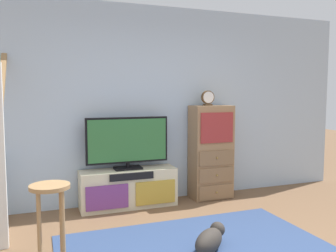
{
  "coord_description": "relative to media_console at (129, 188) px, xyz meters",
  "views": [
    {
      "loc": [
        -1.4,
        -2.28,
        1.51
      ],
      "look_at": [
        0.04,
        1.61,
        1.12
      ],
      "focal_mm": 37.76,
      "sensor_mm": 36.0,
      "label": 1
    }
  ],
  "objects": [
    {
      "name": "bar_stool_near",
      "position": [
        -1.02,
        -1.38,
        0.29
      ],
      "size": [
        0.34,
        0.34,
        0.74
      ],
      "color": "#A37A4C",
      "rests_on": "ground_plane"
    },
    {
      "name": "desk_clock",
      "position": [
        1.15,
        -0.0,
        1.19
      ],
      "size": [
        0.19,
        0.08,
        0.21
      ],
      "color": "#4C3823",
      "rests_on": "side_cabinet"
    },
    {
      "name": "side_cabinet",
      "position": [
        1.22,
        0.01,
        0.41
      ],
      "size": [
        0.58,
        0.38,
        1.33
      ],
      "color": "#93704C",
      "rests_on": "ground_plane"
    },
    {
      "name": "back_wall",
      "position": [
        0.3,
        0.27,
        1.1
      ],
      "size": [
        6.4,
        0.12,
        2.7
      ],
      "primitive_type": "cube",
      "color": "#A8BCD1",
      "rests_on": "ground_plane"
    },
    {
      "name": "media_console",
      "position": [
        0.0,
        0.0,
        0.0
      ],
      "size": [
        1.27,
        0.38,
        0.51
      ],
      "color": "beige",
      "rests_on": "ground_plane"
    },
    {
      "name": "dog",
      "position": [
        0.41,
        -1.57,
        -0.14
      ],
      "size": [
        0.47,
        0.43,
        0.23
      ],
      "color": "#332D28",
      "rests_on": "ground_plane"
    },
    {
      "name": "television",
      "position": [
        0.0,
        0.02,
        0.62
      ],
      "size": [
        1.09,
        0.22,
        0.69
      ],
      "color": "black",
      "rests_on": "media_console"
    }
  ]
}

